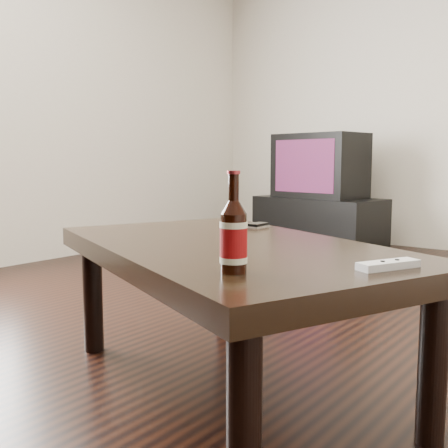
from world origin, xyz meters
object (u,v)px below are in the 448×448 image
Objects in this scene: coffee_table at (229,262)px; remote at (388,265)px; beer_bottle at (234,237)px; phone at (258,225)px; tv_stand at (319,222)px; tv at (320,166)px.

remote is (0.58, -0.08, 0.08)m from coffee_table.
phone is (-0.46, 0.78, -0.08)m from beer_bottle.
tv_stand is at bearing 111.90° from phone.
coffee_table is at bearing -162.87° from remote.
remote is at bearing -51.24° from tv_stand.
beer_bottle is 1.39× the size of remote.
tv_stand is 0.73× the size of coffee_table.
phone is at bearing -59.51° from tv.
tv_stand is 11.76× the size of phone.
beer_bottle reaches higher than tv_stand.
tv reaches higher than beer_bottle.
coffee_table is 0.59m from remote.
phone is at bearing 120.67° from beer_bottle.
coffee_table reaches higher than tv_stand.
coffee_table is 6.20× the size of beer_bottle.
remote reaches higher than tv_stand.
tv reaches higher than tv_stand.
tv is at bearing 111.92° from phone.
tv is at bearing 112.44° from coffee_table.
tv is 3.47m from remote.
coffee_table is at bearing -68.94° from phone.
coffee_table is (1.19, -2.89, 0.22)m from tv_stand.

